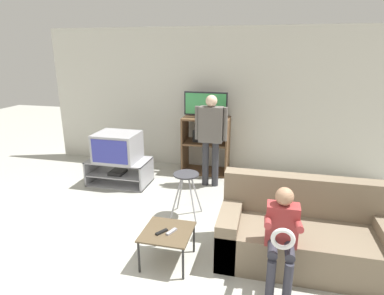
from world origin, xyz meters
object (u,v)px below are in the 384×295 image
at_px(tv_stand, 120,172).
at_px(television_flat, 206,106).
at_px(person_seated_child, 282,232).
at_px(folding_stool, 186,182).
at_px(person_standing_adult, 211,132).
at_px(media_shelf, 206,145).
at_px(television_main, 117,147).
at_px(remote_control_white, 171,232).
at_px(remote_control_black, 162,232).
at_px(snack_table, 167,234).
at_px(couch, 304,236).

relative_size(tv_stand, television_flat, 1.32).
bearing_deg(person_seated_child, television_flat, 114.75).
height_order(tv_stand, folding_stool, folding_stool).
distance_m(folding_stool, person_standing_adult, 1.20).
bearing_deg(folding_stool, media_shelf, 92.35).
height_order(television_flat, person_standing_adult, person_standing_adult).
relative_size(television_main, remote_control_white, 4.84).
xyz_separation_m(tv_stand, remote_control_black, (1.41, -1.90, 0.18)).
bearing_deg(media_shelf, remote_control_white, -86.28).
bearing_deg(television_main, snack_table, -51.66).
bearing_deg(snack_table, television_main, 128.34).
relative_size(tv_stand, remote_control_white, 7.08).
distance_m(tv_stand, folding_stool, 1.66).
distance_m(television_main, folding_stool, 1.64).
bearing_deg(television_flat, person_standing_adult, -70.11).
xyz_separation_m(media_shelf, television_flat, (-0.01, -0.02, 0.73)).
bearing_deg(television_main, tv_stand, 74.77).
xyz_separation_m(tv_stand, couch, (2.88, -1.46, 0.09)).
bearing_deg(person_standing_adult, remote_control_white, -90.43).
relative_size(television_flat, snack_table, 1.50).
bearing_deg(remote_control_black, television_main, 160.69).
bearing_deg(television_main, remote_control_black, -53.24).
bearing_deg(tv_stand, snack_table, -51.83).
relative_size(couch, person_standing_adult, 1.19).
relative_size(folding_stool, person_standing_adult, 0.42).
xyz_separation_m(snack_table, couch, (1.42, 0.39, -0.05)).
distance_m(snack_table, person_standing_adult, 2.21).
bearing_deg(media_shelf, person_seated_child, -65.54).
xyz_separation_m(remote_control_black, person_standing_adult, (0.11, 2.18, 0.53)).
distance_m(remote_control_black, couch, 1.53).
relative_size(media_shelf, remote_control_black, 7.24).
distance_m(television_flat, person_seated_child, 3.15).
xyz_separation_m(snack_table, remote_control_black, (-0.05, -0.05, 0.05)).
bearing_deg(snack_table, media_shelf, 92.66).
distance_m(television_flat, person_standing_adult, 0.69).
relative_size(snack_table, remote_control_black, 3.59).
height_order(tv_stand, remote_control_white, tv_stand).
xyz_separation_m(remote_control_black, remote_control_white, (0.10, 0.03, 0.00)).
relative_size(media_shelf, person_seated_child, 1.04).
xyz_separation_m(remote_control_white, person_seated_child, (1.10, -0.08, 0.21)).
bearing_deg(tv_stand, person_standing_adult, 10.45).
distance_m(tv_stand, media_shelf, 1.62).
relative_size(television_main, person_seated_child, 0.69).
xyz_separation_m(tv_stand, television_flat, (1.32, 0.84, 1.05)).
bearing_deg(person_standing_adult, remote_control_black, -92.99).
xyz_separation_m(snack_table, person_seated_child, (1.15, -0.10, 0.25)).
bearing_deg(television_flat, couch, -56.00).
bearing_deg(remote_control_black, snack_table, 78.94).
bearing_deg(person_seated_child, folding_stool, 137.55).
relative_size(remote_control_black, person_standing_adult, 0.09).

